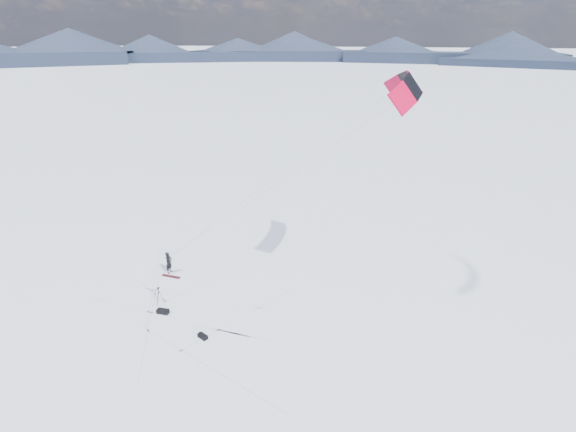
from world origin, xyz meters
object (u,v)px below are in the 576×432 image
at_px(snowkiter, 170,272).
at_px(tripod, 159,293).
at_px(gear_bag_a, 163,311).
at_px(snowboard, 171,276).
at_px(gear_bag_b, 203,336).

bearing_deg(snowkiter, tripod, -156.48).
relative_size(snowkiter, gear_bag_a, 2.09).
relative_size(snowkiter, snowboard, 1.14).
height_order(snowboard, tripod, tripod).
distance_m(snowkiter, tripod, 4.05).
xyz_separation_m(snowkiter, tripod, (1.89, -3.49, 0.79)).
distance_m(gear_bag_a, gear_bag_b, 3.83).
height_order(tripod, gear_bag_b, tripod).
distance_m(snowboard, gear_bag_a, 4.51).
xyz_separation_m(snowkiter, gear_bag_a, (2.79, -4.33, 0.15)).
height_order(tripod, gear_bag_a, tripod).
bearing_deg(snowboard, gear_bag_b, -44.16).
relative_size(snowboard, tripod, 1.22).
height_order(snowkiter, gear_bag_a, snowkiter).
bearing_deg(gear_bag_a, tripod, 126.80).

